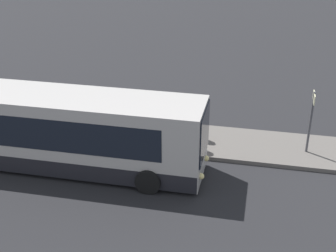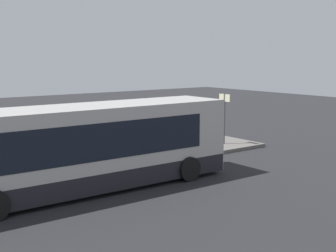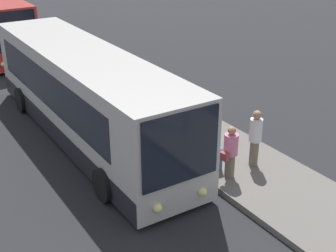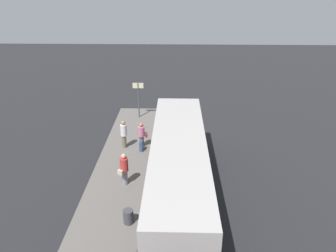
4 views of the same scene
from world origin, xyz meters
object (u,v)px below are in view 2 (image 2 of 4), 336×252
object	(u,v)px
passenger_boarding	(159,140)
sign_post	(224,112)
suitcase	(149,152)
passenger_waiting	(144,134)
trash_bin	(9,174)
bus_lead	(82,150)
passenger_with_bags	(73,147)

from	to	relation	value
passenger_boarding	sign_post	size ratio (longest dim) A/B	0.59
suitcase	passenger_boarding	bearing A→B (deg)	0.63
passenger_boarding	passenger_waiting	size ratio (longest dim) A/B	0.89
suitcase	sign_post	size ratio (longest dim) A/B	0.34
suitcase	trash_bin	size ratio (longest dim) A/B	1.43
bus_lead	passenger_waiting	distance (m)	5.97
passenger_boarding	passenger_with_bags	bearing A→B (deg)	-19.97
passenger_waiting	trash_bin	distance (m)	7.04
passenger_with_bags	passenger_boarding	bearing A→B (deg)	-65.75
passenger_waiting	passenger_boarding	bearing A→B (deg)	11.93
suitcase	bus_lead	bearing A→B (deg)	-153.51
passenger_waiting	bus_lead	bearing A→B (deg)	-51.96
passenger_with_bags	sign_post	size ratio (longest dim) A/B	0.64
trash_bin	passenger_boarding	bearing A→B (deg)	1.00
bus_lead	passenger_with_bags	xyz separation A→B (m)	(0.94, 2.71, -0.43)
passenger_boarding	trash_bin	xyz separation A→B (m)	(-7.06, -0.12, -0.52)
passenger_boarding	suitcase	distance (m)	0.78
bus_lead	passenger_waiting	xyz separation A→B (m)	(4.94, 3.33, -0.39)
passenger_waiting	passenger_with_bags	world-z (taller)	passenger_waiting
trash_bin	passenger_waiting	bearing A→B (deg)	9.87
passenger_with_bags	suitcase	world-z (taller)	passenger_with_bags
passenger_waiting	sign_post	size ratio (longest dim) A/B	0.66
bus_lead	passenger_waiting	size ratio (longest dim) A/B	6.53
bus_lead	passenger_with_bags	distance (m)	2.90
suitcase	sign_post	distance (m)	5.62
passenger_with_bags	trash_bin	size ratio (longest dim) A/B	2.70
passenger_boarding	passenger_waiting	bearing A→B (deg)	-95.83
suitcase	passenger_with_bags	bearing A→B (deg)	172.57
suitcase	sign_post	world-z (taller)	sign_post
passenger_waiting	trash_bin	world-z (taller)	passenger_waiting
passenger_boarding	trash_bin	bearing A→B (deg)	-12.67
passenger_boarding	suitcase	size ratio (longest dim) A/B	1.73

